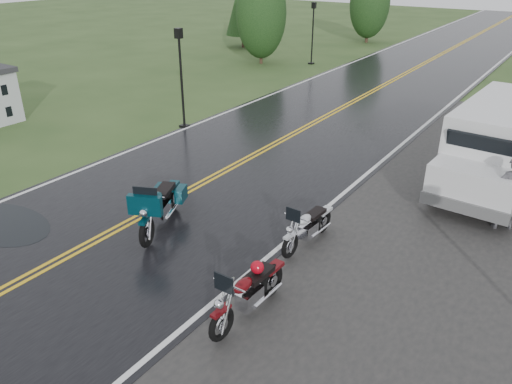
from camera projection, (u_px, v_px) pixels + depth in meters
ground at (118, 229)px, 12.45m from camera, size 120.00×120.00×0.00m
road at (310, 125)px, 19.89m from camera, size 8.00×100.00×0.04m
motorcycle_red at (221, 312)px, 8.60m from camera, size 0.83×2.19×1.29m
motorcycle_teal at (146, 221)px, 11.35m from camera, size 1.84×2.63×1.47m
motorcycle_silver at (290, 237)px, 10.99m from camera, size 0.83×2.03×1.18m
van_white at (443, 160)px, 13.36m from camera, size 2.65×6.37×2.46m
person_at_van at (509, 194)px, 12.08m from camera, size 0.83×0.77×1.91m
lamp_post_near_left at (181, 79)px, 18.91m from camera, size 0.33×0.33×3.80m
lamp_post_far_left at (313, 33)px, 30.05m from camera, size 0.31×0.31×3.64m
tree_left_mid at (261, 24)px, 29.96m from camera, size 3.02×3.02×4.72m
tree_left_far at (369, 11)px, 37.21m from camera, size 2.96×2.96×4.56m
pine_left_far at (243, 10)px, 35.15m from camera, size 2.43×2.43×5.06m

